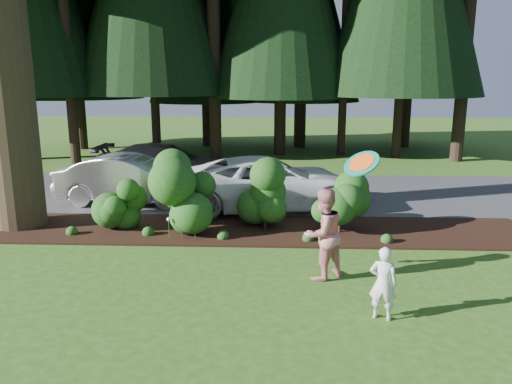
{
  "coord_description": "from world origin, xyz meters",
  "views": [
    {
      "loc": [
        1.88,
        -8.51,
        3.69
      ],
      "look_at": [
        1.43,
        1.89,
        1.3
      ],
      "focal_mm": 35.0,
      "sensor_mm": 36.0,
      "label": 1
    }
  ],
  "objects_px": {
    "child": "(383,283)",
    "car_dark_suv": "(165,164)",
    "car_silver_wagon": "(132,180)",
    "frisbee": "(362,163)",
    "adult": "(323,234)",
    "car_white_suv": "(269,183)"
  },
  "relations": [
    {
      "from": "car_silver_wagon",
      "to": "adult",
      "type": "distance_m",
      "value": 7.47
    },
    {
      "from": "child",
      "to": "car_silver_wagon",
      "type": "bearing_deg",
      "value": -30.79
    },
    {
      "from": "car_silver_wagon",
      "to": "child",
      "type": "xyz_separation_m",
      "value": [
        5.95,
        -7.01,
        -0.16
      ]
    },
    {
      "from": "car_dark_suv",
      "to": "frisbee",
      "type": "bearing_deg",
      "value": -151.02
    },
    {
      "from": "child",
      "to": "car_dark_suv",
      "type": "bearing_deg",
      "value": -41.81
    },
    {
      "from": "car_silver_wagon",
      "to": "adult",
      "type": "bearing_deg",
      "value": -131.41
    },
    {
      "from": "frisbee",
      "to": "car_white_suv",
      "type": "bearing_deg",
      "value": 103.58
    },
    {
      "from": "car_silver_wagon",
      "to": "car_dark_suv",
      "type": "relative_size",
      "value": 0.91
    },
    {
      "from": "adult",
      "to": "car_dark_suv",
      "type": "bearing_deg",
      "value": -97.55
    },
    {
      "from": "frisbee",
      "to": "car_silver_wagon",
      "type": "bearing_deg",
      "value": 130.09
    },
    {
      "from": "car_dark_suv",
      "to": "adult",
      "type": "xyz_separation_m",
      "value": [
        4.82,
        -8.41,
        0.14
      ]
    },
    {
      "from": "car_silver_wagon",
      "to": "adult",
      "type": "height_order",
      "value": "adult"
    },
    {
      "from": "car_silver_wagon",
      "to": "adult",
      "type": "xyz_separation_m",
      "value": [
        5.16,
        -5.41,
        0.12
      ]
    },
    {
      "from": "child",
      "to": "frisbee",
      "type": "bearing_deg",
      "value": -26.63
    },
    {
      "from": "car_white_suv",
      "to": "adult",
      "type": "distance_m",
      "value": 5.16
    },
    {
      "from": "child",
      "to": "frisbee",
      "type": "height_order",
      "value": "frisbee"
    },
    {
      "from": "car_white_suv",
      "to": "child",
      "type": "relative_size",
      "value": 4.49
    },
    {
      "from": "car_white_suv",
      "to": "frisbee",
      "type": "xyz_separation_m",
      "value": [
        1.52,
        -6.28,
        1.64
      ]
    },
    {
      "from": "car_silver_wagon",
      "to": "child",
      "type": "height_order",
      "value": "car_silver_wagon"
    },
    {
      "from": "car_silver_wagon",
      "to": "car_white_suv",
      "type": "height_order",
      "value": "car_white_suv"
    },
    {
      "from": "child",
      "to": "adult",
      "type": "height_order",
      "value": "adult"
    },
    {
      "from": "car_dark_suv",
      "to": "adult",
      "type": "height_order",
      "value": "adult"
    }
  ]
}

